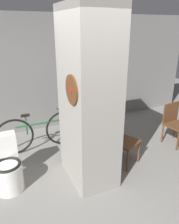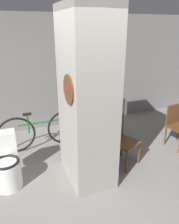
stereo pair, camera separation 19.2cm
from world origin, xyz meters
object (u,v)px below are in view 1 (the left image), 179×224
Objects in this scene: toilet at (7,168)px; bottle_tall at (103,91)px; bicycle at (40,132)px; chair_near_pillar at (121,138)px; chair_by_doorway at (175,122)px.

toilet is 2.39m from bottle_tall.
bicycle is at bearing 179.26° from bottle_tall.
chair_near_pillar is 2.58× the size of bottle_tall.
chair_near_pillar is at bearing 178.35° from chair_by_doorway.
bicycle is 1.55m from bottle_tall.
chair_by_doorway reaches higher than bicycle.
chair_by_doorway is 1.61m from bottle_tall.
toilet is at bearing 151.50° from chair_near_pillar.
chair_by_doorway reaches higher than toilet.
chair_by_doorway is (3.31, -0.01, 0.14)m from toilet.
chair_by_doorway is at bearing -19.68° from bicycle.
chair_near_pillar and chair_by_doorway have the same top height.
toilet is 3.31m from chair_by_doorway.
toilet is 0.95× the size of chair_by_doorway.
bottle_tall is (2.10, 0.90, 0.71)m from toilet.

